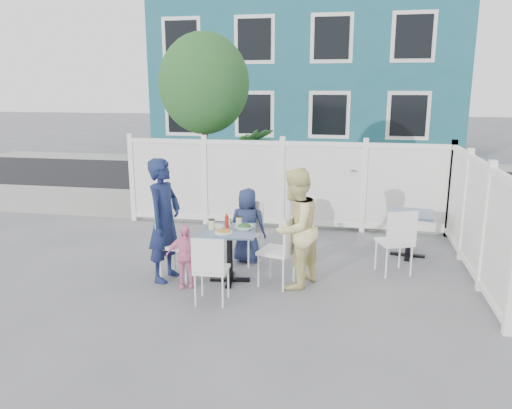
% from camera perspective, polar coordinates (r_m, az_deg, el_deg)
% --- Properties ---
extents(ground, '(80.00, 80.00, 0.00)m').
position_cam_1_polar(ground, '(7.02, -0.66, -7.93)').
color(ground, slate).
extents(near_sidewalk, '(24.00, 2.60, 0.01)m').
position_cam_1_polar(near_sidewalk, '(10.60, 3.46, -0.55)').
color(near_sidewalk, gray).
rests_on(near_sidewalk, ground).
extents(street, '(24.00, 5.00, 0.01)m').
position_cam_1_polar(street, '(14.20, 5.43, 2.97)').
color(street, black).
rests_on(street, ground).
extents(far_sidewalk, '(24.00, 1.60, 0.01)m').
position_cam_1_polar(far_sidewalk, '(17.24, 6.44, 4.79)').
color(far_sidewalk, gray).
rests_on(far_sidewalk, ground).
extents(building, '(11.00, 6.00, 6.00)m').
position_cam_1_polar(building, '(20.49, 6.02, 14.55)').
color(building, '#195762').
rests_on(building, ground).
extents(fence_back, '(5.86, 0.08, 1.60)m').
position_cam_1_polar(fence_back, '(9.06, 3.00, 2.12)').
color(fence_back, white).
rests_on(fence_back, ground).
extents(fence_right, '(0.08, 3.66, 1.60)m').
position_cam_1_polar(fence_right, '(7.42, 23.70, -1.54)').
color(fence_right, white).
rests_on(fence_right, ground).
extents(tree, '(1.80, 1.62, 3.59)m').
position_cam_1_polar(tree, '(10.13, -5.97, 13.54)').
color(tree, '#382316').
rests_on(tree, ground).
extents(utility_cabinet, '(0.74, 0.56, 1.31)m').
position_cam_1_polar(utility_cabinet, '(11.15, -7.80, 3.47)').
color(utility_cabinet, gold).
rests_on(utility_cabinet, ground).
extents(potted_shrub_a, '(1.38, 1.38, 1.77)m').
position_cam_1_polar(potted_shrub_a, '(9.83, -0.33, 3.61)').
color(potted_shrub_a, '#1A4723').
rests_on(potted_shrub_a, ground).
extents(potted_shrub_b, '(1.77, 1.69, 1.53)m').
position_cam_1_polar(potted_shrub_b, '(9.57, 12.42, 2.31)').
color(potted_shrub_b, '#1A4723').
rests_on(potted_shrub_b, ground).
extents(main_table, '(0.77, 0.77, 0.72)m').
position_cam_1_polar(main_table, '(6.59, -3.04, -4.23)').
color(main_table, '#455F8F').
rests_on(main_table, ground).
extents(spare_table, '(0.74, 0.74, 0.69)m').
position_cam_1_polar(spare_table, '(7.91, 17.16, -1.98)').
color(spare_table, '#455F8F').
rests_on(spare_table, ground).
extents(chair_left, '(0.50, 0.51, 1.00)m').
position_cam_1_polar(chair_left, '(6.77, -9.45, -3.68)').
color(chair_left, white).
rests_on(chair_left, ground).
extents(chair_right, '(0.51, 0.52, 0.94)m').
position_cam_1_polar(chair_right, '(6.45, 3.05, -4.70)').
color(chair_right, white).
rests_on(chair_right, ground).
extents(chair_back, '(0.53, 0.52, 0.91)m').
position_cam_1_polar(chair_back, '(7.36, -0.99, -2.56)').
color(chair_back, white).
rests_on(chair_back, ground).
extents(chair_near, '(0.40, 0.38, 0.85)m').
position_cam_1_polar(chair_near, '(5.93, -5.27, -6.93)').
color(chair_near, white).
rests_on(chair_near, ground).
extents(chair_spare, '(0.54, 0.54, 0.93)m').
position_cam_1_polar(chair_spare, '(7.06, 15.86, -3.66)').
color(chair_spare, white).
rests_on(chair_spare, ground).
extents(man, '(0.49, 0.66, 1.65)m').
position_cam_1_polar(man, '(6.70, -10.43, -1.76)').
color(man, '#161F46').
rests_on(man, ground).
extents(woman, '(0.84, 0.93, 1.55)m').
position_cam_1_polar(woman, '(6.40, 4.46, -2.74)').
color(woman, '#F8E24D').
rests_on(woman, ground).
extents(boy, '(0.55, 0.37, 1.11)m').
position_cam_1_polar(boy, '(7.34, -1.00, -2.40)').
color(boy, '#20294D').
rests_on(boy, ground).
extents(toddler, '(0.53, 0.34, 0.84)m').
position_cam_1_polar(toddler, '(6.51, -8.11, -5.84)').
color(toddler, pink).
rests_on(toddler, ground).
extents(plate_main, '(0.23, 0.23, 0.01)m').
position_cam_1_polar(plate_main, '(6.41, -3.74, -3.17)').
color(plate_main, white).
rests_on(plate_main, main_table).
extents(plate_side, '(0.21, 0.21, 0.01)m').
position_cam_1_polar(plate_side, '(6.68, -4.55, -2.50)').
color(plate_side, white).
rests_on(plate_side, main_table).
extents(salad_bowl, '(0.24, 0.24, 0.06)m').
position_cam_1_polar(salad_bowl, '(6.52, -1.33, -2.66)').
color(salad_bowl, white).
rests_on(salad_bowl, main_table).
extents(coffee_cup_a, '(0.08, 0.08, 0.12)m').
position_cam_1_polar(coffee_cup_a, '(6.57, -5.10, -2.30)').
color(coffee_cup_a, beige).
rests_on(coffee_cup_a, main_table).
extents(coffee_cup_b, '(0.08, 0.08, 0.12)m').
position_cam_1_polar(coffee_cup_b, '(6.70, -1.98, -1.94)').
color(coffee_cup_b, beige).
rests_on(coffee_cup_b, main_table).
extents(ketchup_bottle, '(0.05, 0.05, 0.17)m').
position_cam_1_polar(ketchup_bottle, '(6.57, -3.36, -2.08)').
color(ketchup_bottle, '#AA1B0C').
rests_on(ketchup_bottle, main_table).
extents(salt_shaker, '(0.03, 0.03, 0.07)m').
position_cam_1_polar(salt_shaker, '(6.76, -3.06, -2.05)').
color(salt_shaker, white).
rests_on(salt_shaker, main_table).
extents(pepper_shaker, '(0.03, 0.03, 0.07)m').
position_cam_1_polar(pepper_shaker, '(6.81, -2.97, -1.95)').
color(pepper_shaker, black).
rests_on(pepper_shaker, main_table).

